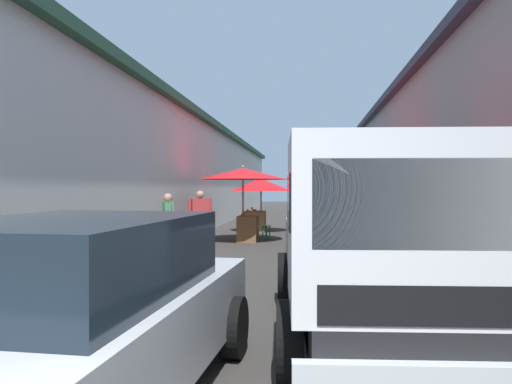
# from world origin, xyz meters

# --- Properties ---
(ground) EXTENTS (90.00, 90.00, 0.00)m
(ground) POSITION_xyz_m (13.50, 0.00, 0.00)
(ground) COLOR #33302D
(building_left_whitewash) EXTENTS (49.80, 7.50, 4.35)m
(building_left_whitewash) POSITION_xyz_m (15.75, 6.90, 2.19)
(building_left_whitewash) COLOR silver
(building_left_whitewash) RESTS_ON ground
(building_right_concrete) EXTENTS (49.80, 7.50, 5.07)m
(building_right_concrete) POSITION_xyz_m (15.75, -6.90, 2.54)
(building_right_concrete) COLOR gray
(building_right_concrete) RESTS_ON ground
(fruit_stall_far_left) EXTENTS (2.65, 2.65, 2.44)m
(fruit_stall_far_left) POSITION_xyz_m (12.38, -1.29, 1.86)
(fruit_stall_far_left) COLOR #9E9EA3
(fruit_stall_far_left) RESTS_ON ground
(fruit_stall_near_right) EXTENTS (2.71, 2.71, 2.34)m
(fruit_stall_near_right) POSITION_xyz_m (13.80, 1.50, 1.84)
(fruit_stall_near_right) COLOR #9E9EA3
(fruit_stall_near_right) RESTS_ON ground
(fruit_stall_far_right) EXTENTS (2.81, 2.81, 2.31)m
(fruit_stall_far_right) POSITION_xyz_m (6.95, -1.56, 1.75)
(fruit_stall_far_right) COLOR #9E9EA3
(fruit_stall_far_right) RESTS_ON ground
(fruit_stall_mid_lane) EXTENTS (2.86, 2.86, 2.18)m
(fruit_stall_mid_lane) POSITION_xyz_m (15.34, -1.83, 1.72)
(fruit_stall_mid_lane) COLOR #9E9EA3
(fruit_stall_mid_lane) RESTS_ON ground
(fruit_stall_near_left) EXTENTS (2.32, 2.32, 2.10)m
(fruit_stall_near_left) POSITION_xyz_m (17.44, 1.35, 1.55)
(fruit_stall_near_left) COLOR #9E9EA3
(fruit_stall_near_left) RESTS_ON ground
(hatchback_car) EXTENTS (4.01, 2.13, 1.45)m
(hatchback_car) POSITION_xyz_m (2.12, 1.21, 0.74)
(hatchback_car) COLOR #ADAFB5
(hatchback_car) RESTS_ON ground
(delivery_truck) EXTENTS (5.01, 2.18, 2.08)m
(delivery_truck) POSITION_xyz_m (3.53, -1.14, 1.04)
(delivery_truck) COLOR black
(delivery_truck) RESTS_ON ground
(vendor_by_crates) EXTENTS (0.37, 0.59, 1.59)m
(vendor_by_crates) POSITION_xyz_m (11.90, 2.45, 0.91)
(vendor_by_crates) COLOR #665B4C
(vendor_by_crates) RESTS_ON ground
(vendor_in_shade) EXTENTS (0.57, 0.37, 1.53)m
(vendor_in_shade) POSITION_xyz_m (10.01, 2.80, 0.87)
(vendor_in_shade) COLOR #665B4C
(vendor_in_shade) RESTS_ON ground
(parked_scooter) EXTENTS (1.69, 0.38, 1.14)m
(parked_scooter) POSITION_xyz_m (7.23, 1.75, 0.45)
(parked_scooter) COLOR black
(parked_scooter) RESTS_ON ground
(plastic_stool) EXTENTS (0.30, 0.30, 0.43)m
(plastic_stool) POSITION_xyz_m (14.76, 0.89, 0.33)
(plastic_stool) COLOR #1E8C3F
(plastic_stool) RESTS_ON ground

